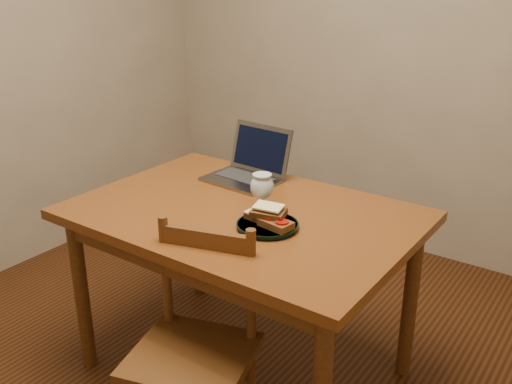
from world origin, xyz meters
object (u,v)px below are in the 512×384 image
Objects in this scene: chair at (194,340)px; plate at (268,226)px; table at (243,230)px; milk_glass at (262,195)px; laptop at (250,165)px.

plate is at bearing 66.64° from chair.
plate reaches higher than table.
milk_glass is at bearing -1.72° from table.
plate is at bearing -44.69° from milk_glass.
milk_glass is (-0.03, 0.44, 0.37)m from chair.
laptop is at bearing 96.22° from chair.
milk_glass reaches higher than plate.
milk_glass is at bearing -44.50° from laptop.
table is 7.63× the size of milk_glass.
laptop is at bearing 132.44° from plate.
table is 5.74× the size of plate.
chair is at bearing -74.63° from table.
table is at bearing 154.60° from plate.
table is 0.51m from chair.
laptop is (-0.29, 0.32, -0.03)m from milk_glass.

